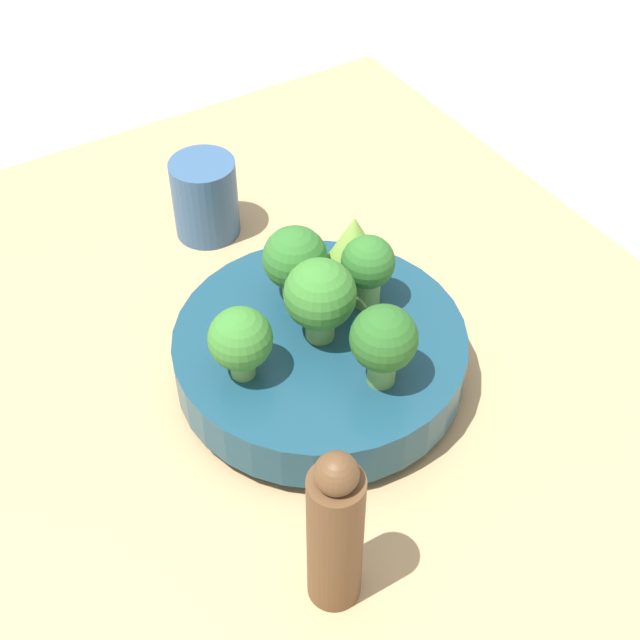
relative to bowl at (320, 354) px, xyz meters
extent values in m
plane|color=silver|center=(0.03, 0.03, -0.08)|extent=(6.00, 6.00, 0.00)
cube|color=tan|center=(0.03, 0.03, -0.06)|extent=(0.95, 0.84, 0.05)
cylinder|color=navy|center=(0.00, 0.00, -0.03)|extent=(0.12, 0.12, 0.01)
cylinder|color=navy|center=(0.00, 0.00, 0.00)|extent=(0.27, 0.27, 0.05)
cylinder|color=#7AB256|center=(0.04, -0.06, 0.04)|extent=(0.02, 0.02, 0.03)
cone|color=#84AD47|center=(0.04, -0.06, 0.08)|extent=(0.06, 0.06, 0.06)
cylinder|color=#609347|center=(-0.07, -0.02, 0.04)|extent=(0.02, 0.02, 0.03)
sphere|color=#286023|center=(-0.07, -0.02, 0.08)|extent=(0.06, 0.06, 0.06)
cylinder|color=#609347|center=(0.02, -0.06, 0.04)|extent=(0.03, 0.03, 0.03)
sphere|color=#2D6B28|center=(0.02, -0.06, 0.08)|extent=(0.05, 0.05, 0.05)
cylinder|color=#609347|center=(0.00, 0.00, 0.04)|extent=(0.03, 0.03, 0.03)
sphere|color=#387A2D|center=(0.00, 0.00, 0.08)|extent=(0.07, 0.07, 0.07)
cylinder|color=#7AB256|center=(0.06, -0.01, 0.04)|extent=(0.03, 0.03, 0.02)
sphere|color=#2D6B28|center=(0.06, -0.01, 0.07)|extent=(0.06, 0.06, 0.06)
cylinder|color=#6BA34C|center=(0.00, 0.08, 0.04)|extent=(0.02, 0.02, 0.02)
sphere|color=#387A2D|center=(0.00, 0.08, 0.07)|extent=(0.06, 0.06, 0.06)
cylinder|color=#33567F|center=(0.26, -0.01, 0.01)|extent=(0.07, 0.07, 0.09)
cylinder|color=brown|center=(-0.19, 0.10, 0.04)|extent=(0.04, 0.04, 0.14)
sphere|color=brown|center=(-0.19, 0.10, 0.12)|extent=(0.03, 0.03, 0.03)
camera|label=1|loc=(-0.49, 0.30, 0.61)|focal=50.00mm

